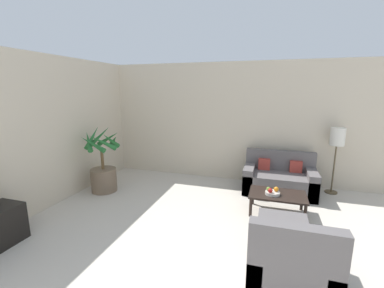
{
  "coord_description": "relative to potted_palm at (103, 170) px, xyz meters",
  "views": [
    {
      "loc": [
        0.17,
        0.94,
        2.09
      ],
      "look_at": [
        -1.36,
        5.84,
        1.0
      ],
      "focal_mm": 24.0,
      "sensor_mm": 36.0,
      "label": 1
    }
  ],
  "objects": [
    {
      "name": "sofa_loveseat",
      "position": [
        3.5,
        1.03,
        -0.19
      ],
      "size": [
        1.41,
        0.81,
        0.82
      ],
      "color": "#605B5B",
      "rests_on": "ground_plane"
    },
    {
      "name": "wall_back",
      "position": [
        3.11,
        1.56,
        0.89
      ],
      "size": [
        8.77,
        0.06,
        2.7
      ],
      "color": "beige",
      "rests_on": "ground_plane"
    },
    {
      "name": "orange_fruit",
      "position": [
        3.42,
        -0.01,
        -0.02
      ],
      "size": [
        0.08,
        0.08,
        0.08
      ],
      "color": "orange",
      "rests_on": "fruit_bowl"
    },
    {
      "name": "apple_green",
      "position": [
        3.3,
        -0.01,
        -0.02
      ],
      "size": [
        0.07,
        0.07,
        0.07
      ],
      "color": "olive",
      "rests_on": "fruit_bowl"
    },
    {
      "name": "potted_palm",
      "position": [
        0.0,
        0.0,
        0.0
      ],
      "size": [
        0.8,
        0.8,
        1.36
      ],
      "color": "brown",
      "rests_on": "ground_plane"
    },
    {
      "name": "armchair",
      "position": [
        3.57,
        -1.64,
        -0.2
      ],
      "size": [
        0.9,
        0.8,
        0.83
      ],
      "color": "#605B5B",
      "rests_on": "ground_plane"
    },
    {
      "name": "coffee_table",
      "position": [
        3.45,
        0.02,
        -0.15
      ],
      "size": [
        0.93,
        0.59,
        0.35
      ],
      "color": "black",
      "rests_on": "ground_plane"
    },
    {
      "name": "ottoman",
      "position": [
        3.51,
        -0.88,
        -0.28
      ],
      "size": [
        0.66,
        0.52,
        0.36
      ],
      "color": "#605B5B",
      "rests_on": "ground_plane"
    },
    {
      "name": "fruit_bowl",
      "position": [
        3.37,
        -0.03,
        -0.08
      ],
      "size": [
        0.24,
        0.24,
        0.05
      ],
      "color": "beige",
      "rests_on": "coffee_table"
    },
    {
      "name": "floor_lamp",
      "position": [
        4.54,
        1.31,
        0.64
      ],
      "size": [
        0.28,
        0.28,
        1.36
      ],
      "color": "brown",
      "rests_on": "ground_plane"
    },
    {
      "name": "apple_red",
      "position": [
        3.33,
        -0.09,
        -0.02
      ],
      "size": [
        0.08,
        0.08,
        0.08
      ],
      "color": "red",
      "rests_on": "fruit_bowl"
    }
  ]
}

